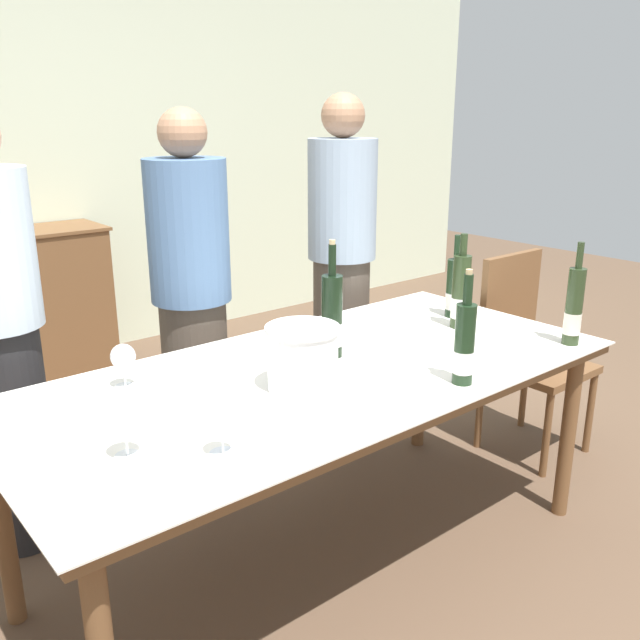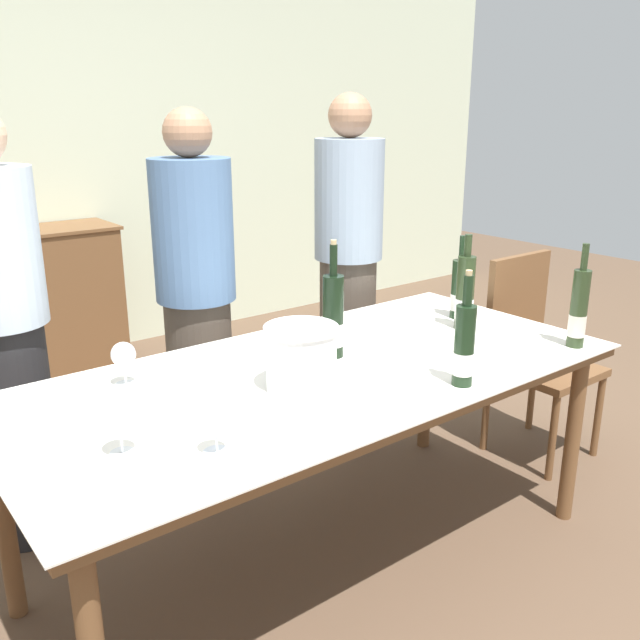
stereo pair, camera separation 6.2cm
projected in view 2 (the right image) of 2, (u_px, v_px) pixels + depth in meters
ground_plane at (320, 559)px, 2.52m from camera, size 12.00×12.00×0.00m
back_wall at (42, 144)px, 4.25m from camera, size 8.00×0.10×2.80m
sideboard_cabinet at (17, 307)px, 4.10m from camera, size 1.24×0.46×0.92m
dining_table at (320, 387)px, 2.31m from camera, size 2.12×0.98×0.75m
ice_bucket at (301, 356)px, 2.12m from camera, size 0.24×0.24×0.21m
wine_bottle_0 at (579, 310)px, 2.49m from camera, size 0.06×0.06×0.39m
wine_bottle_1 at (460, 290)px, 2.85m from camera, size 0.07×0.07×0.35m
wine_bottle_2 at (465, 295)px, 2.70m from camera, size 0.07×0.07×0.38m
wine_bottle_3 at (464, 346)px, 2.14m from camera, size 0.07×0.07×0.38m
wine_bottle_4 at (333, 318)px, 2.39m from camera, size 0.08×0.08×0.42m
wine_glass_0 at (215, 420)px, 1.72m from camera, size 0.08×0.08×0.14m
wine_glass_1 at (123, 356)px, 2.15m from camera, size 0.08×0.08×0.14m
wine_glass_2 at (119, 418)px, 1.71m from camera, size 0.09×0.09×0.15m
chair_right_end at (532, 344)px, 3.23m from camera, size 0.42×0.42×0.95m
person_host at (4, 338)px, 2.45m from camera, size 0.33×0.33×1.62m
person_guest_left at (197, 307)px, 2.84m from camera, size 0.33×0.33×1.61m
person_guest_right at (348, 271)px, 3.32m from camera, size 0.33×0.33×1.68m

